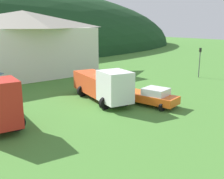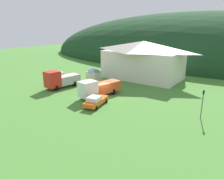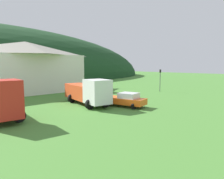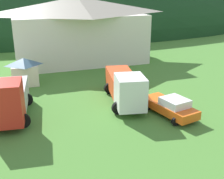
# 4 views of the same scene
# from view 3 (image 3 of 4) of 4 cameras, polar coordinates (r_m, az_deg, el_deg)

# --- Properties ---
(ground_plane) EXTENTS (200.00, 200.00, 0.00)m
(ground_plane) POSITION_cam_3_polar(r_m,az_deg,el_deg) (27.31, -4.79, -3.69)
(ground_plane) COLOR #477F33
(depot_building) EXTENTS (19.05, 11.30, 8.93)m
(depot_building) POSITION_cam_3_polar(r_m,az_deg,el_deg) (40.78, -22.08, 5.80)
(depot_building) COLOR white
(depot_building) RESTS_ON ground
(crane_truck_red) EXTENTS (3.77, 7.67, 3.70)m
(crane_truck_red) POSITION_cam_3_polar(r_m,az_deg,el_deg) (21.25, -27.85, -2.55)
(crane_truck_red) COLOR red
(crane_truck_red) RESTS_ON ground
(heavy_rig_white) EXTENTS (4.00, 8.61, 3.26)m
(heavy_rig_white) POSITION_cam_3_polar(r_m,az_deg,el_deg) (25.89, -6.41, -0.56)
(heavy_rig_white) COLOR white
(heavy_rig_white) RESTS_ON ground
(service_pickup_orange) EXTENTS (3.09, 5.42, 1.66)m
(service_pickup_orange) POSITION_cam_3_polar(r_m,az_deg,el_deg) (25.05, 3.55, -2.71)
(service_pickup_orange) COLOR orange
(service_pickup_orange) RESTS_ON ground
(traffic_light_east) EXTENTS (0.20, 0.32, 4.02)m
(traffic_light_east) POSITION_cam_3_polar(r_m,az_deg,el_deg) (39.52, 12.82, 3.03)
(traffic_light_east) COLOR #4C4C51
(traffic_light_east) RESTS_ON ground
(traffic_cone_near_pickup) EXTENTS (0.36, 0.36, 0.50)m
(traffic_cone_near_pickup) POSITION_cam_3_polar(r_m,az_deg,el_deg) (30.48, -5.12, -2.59)
(traffic_cone_near_pickup) COLOR orange
(traffic_cone_near_pickup) RESTS_ON ground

